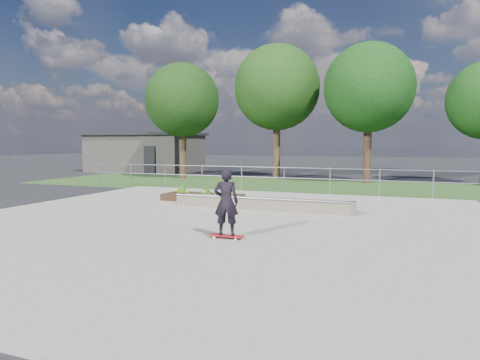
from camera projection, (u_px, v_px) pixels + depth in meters
name	position (u px, v px, depth m)	size (l,w,h in m)	color
ground	(214.00, 224.00, 11.87)	(120.00, 120.00, 0.00)	black
grass_verge	(302.00, 186.00, 22.11)	(30.00, 8.00, 0.02)	#29491D
concrete_slab	(214.00, 223.00, 11.87)	(15.00, 15.00, 0.06)	gray
fence	(284.00, 176.00, 18.78)	(20.06, 0.06, 1.20)	gray
building	(146.00, 152.00, 33.45)	(8.40, 5.40, 3.00)	#32302D
tree_far_left	(182.00, 100.00, 26.38)	(4.55, 4.55, 7.15)	#341F15
tree_mid_left	(277.00, 88.00, 26.23)	(5.25, 5.25, 8.25)	#362315
tree_mid_right	(369.00, 88.00, 23.39)	(4.90, 4.90, 7.70)	black
grind_ledge	(261.00, 204.00, 13.89)	(6.00, 0.44, 0.43)	#635949
planter_bed	(203.00, 196.00, 16.18)	(3.00, 1.20, 0.61)	black
skateboarder	(226.00, 202.00, 9.66)	(0.80, 0.49, 1.61)	white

